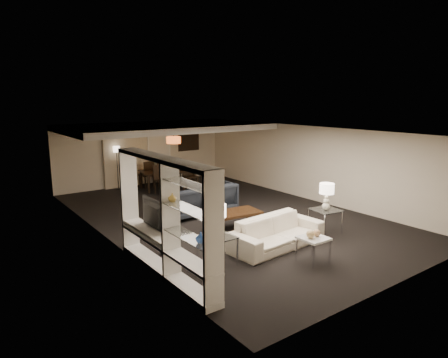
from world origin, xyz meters
name	(u,v)px	position (x,y,z in m)	size (l,w,h in m)	color
floor	(224,215)	(0.00, 0.00, 0.00)	(11.00, 11.00, 0.00)	black
ceiling	(224,131)	(0.00, 0.00, 2.50)	(7.00, 11.00, 0.02)	silver
wall_back	(143,153)	(0.00, 5.50, 1.25)	(7.00, 0.02, 2.50)	beige
wall_front	(403,220)	(0.00, -5.50, 1.25)	(7.00, 0.02, 2.50)	beige
wall_left	(106,190)	(-3.50, 0.00, 1.25)	(0.02, 11.00, 2.50)	beige
wall_right	(307,163)	(3.50, 0.00, 1.25)	(0.02, 11.00, 2.50)	beige
ceiling_soffit	(166,127)	(0.00, 3.50, 2.40)	(7.00, 4.00, 0.20)	silver
curtains	(122,156)	(-0.90, 5.42, 1.20)	(1.50, 0.12, 2.40)	beige
door	(159,157)	(0.70, 5.47, 1.05)	(0.90, 0.05, 2.10)	silver
painting	(189,142)	(2.10, 5.46, 1.55)	(0.95, 0.04, 0.65)	#142D38
media_unit	(164,218)	(-3.31, -2.60, 1.18)	(0.38, 3.40, 2.35)	white
pendant_light	(174,140)	(0.30, 3.50, 1.92)	(0.52, 0.52, 0.24)	#D8591E
sofa	(277,232)	(-0.50, -2.77, 0.35)	(2.41, 0.94, 0.70)	beige
coffee_table	(235,220)	(-0.50, -1.17, 0.24)	(1.32, 0.77, 0.47)	black
armchair_left	(183,203)	(-1.10, 0.53, 0.45)	(0.96, 0.98, 0.90)	black
armchair_right	(217,197)	(0.10, 0.53, 0.45)	(0.96, 0.98, 0.90)	black
side_table_left	(217,250)	(-2.20, -2.77, 0.31)	(0.66, 0.66, 0.62)	white
side_table_right	(325,221)	(1.20, -2.77, 0.31)	(0.66, 0.66, 0.62)	white
table_lamp_left	(217,220)	(-2.20, -2.77, 0.96)	(0.37, 0.37, 0.68)	beige
table_lamp_right	(326,197)	(1.20, -2.77, 0.96)	(0.37, 0.37, 0.68)	white
marble_table	(313,250)	(-0.50, -3.87, 0.28)	(0.55, 0.55, 0.55)	white
gold_gourd_a	(310,234)	(-0.60, -3.87, 0.64)	(0.18, 0.18, 0.18)	tan
gold_gourd_b	(317,233)	(-0.40, -3.87, 0.63)	(0.15, 0.15, 0.15)	tan
television	(150,215)	(-3.28, -1.93, 1.06)	(0.14, 1.08, 0.62)	black
vase_blue	(201,237)	(-3.31, -3.89, 1.15)	(0.18, 0.18, 0.19)	#2549A1
vase_amber	(172,198)	(-3.31, -2.94, 1.64)	(0.16, 0.16, 0.16)	gold
floor_speaker	(163,229)	(-2.86, -1.66, 0.59)	(0.13, 0.13, 1.18)	black
dining_table	(168,179)	(0.38, 4.13, 0.35)	(2.01, 1.12, 0.71)	black
chair_nl	(162,180)	(-0.22, 3.48, 0.52)	(0.49, 0.49, 1.05)	black
chair_nm	(177,178)	(0.38, 3.48, 0.52)	(0.49, 0.49, 1.05)	black
chair_nr	(191,176)	(0.98, 3.48, 0.52)	(0.49, 0.49, 1.05)	black
chair_fl	(146,174)	(-0.22, 4.78, 0.52)	(0.49, 0.49, 1.05)	black
chair_fm	(160,173)	(0.38, 4.78, 0.52)	(0.49, 0.49, 1.05)	black
chair_fr	(174,171)	(0.98, 4.78, 0.52)	(0.49, 0.49, 1.05)	black
floor_lamp	(117,168)	(-1.21, 5.18, 0.82)	(0.24, 0.24, 1.64)	black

